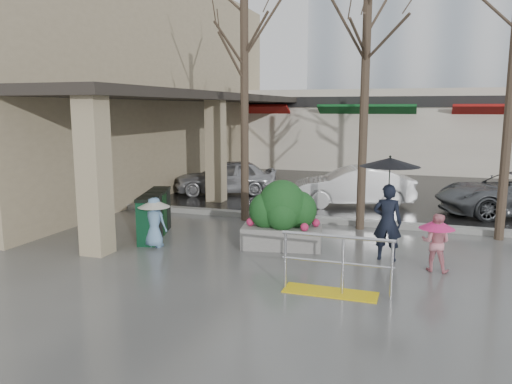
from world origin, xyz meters
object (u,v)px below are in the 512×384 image
Objects in this scene: news_boxes at (155,215)px; car_a at (226,177)px; child_pink at (436,238)px; child_blue at (154,217)px; handrail at (334,272)px; woman at (389,197)px; tree_midwest at (367,20)px; tree_west at (244,33)px; car_b at (352,186)px; planter at (283,215)px.

news_boxes is 6.34m from car_a.
child_pink is 0.99× the size of child_blue.
car_a is at bearing -33.32° from child_pink.
woman reaches higher than handrail.
tree_midwest is 7.04m from news_boxes.
tree_west reaches higher than car_b.
handrail is 10.29m from car_a.
tree_west is (-3.36, 4.80, 4.71)m from handrail.
child_blue is (-1.00, -3.23, -4.38)m from tree_west.
car_b is at bearing 57.16° from car_a.
car_a reaches higher than news_boxes.
tree_west is at bearing -29.29° from woman.
tree_midwest is at bearing 0.00° from tree_west.
child_pink is 6.01m from child_blue.
planter is (-1.45, -2.33, -4.50)m from tree_midwest.
tree_midwest is 5.75m from child_pink.
planter is at bearing -26.94° from car_b.
car_b is at bearing 36.55° from news_boxes.
news_boxes is 0.54× the size of car_a.
tree_west is 6.29m from car_a.
handrail is at bearing 162.84° from child_blue.
tree_midwest is at bearing -139.80° from child_blue.
tree_west is 1.84× the size of car_a.
news_boxes is (-1.47, -2.41, -4.53)m from tree_west.
news_boxes is at bearing 153.68° from handrail.
woman is at bearing -5.70° from planter.
tree_west is 5.53m from child_blue.
tree_midwest reaches higher than child_pink.
car_a reaches higher than child_blue.
tree_west is 3.12× the size of woman.
car_b reaches higher than child_pink.
child_blue is at bearing -47.79° from car_b.
child_pink reaches higher than handrail.
child_blue is 0.31× the size of car_a.
tree_west is 5.92× the size of child_blue.
tree_midwest is 8.06m from car_a.
car_a is at bearing -78.17° from child_blue.
woman is at bearing -71.55° from tree_midwest.
handrail is at bearing -12.73° from car_b.
child_blue is (-4.20, -3.23, -4.53)m from tree_midwest.
car_b is at bearing -57.58° from child_pink.
car_b is at bearing -116.57° from child_blue.
tree_west reaches higher than woman.
child_blue is 7.21m from car_a.
woman is 1.15× the size of planter.
tree_midwest is 6.18× the size of child_pink.
woman reaches higher than child_blue.
child_pink is 3.32m from planter.
child_blue is 0.96m from news_boxes.
tree_west is 6.08m from woman.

